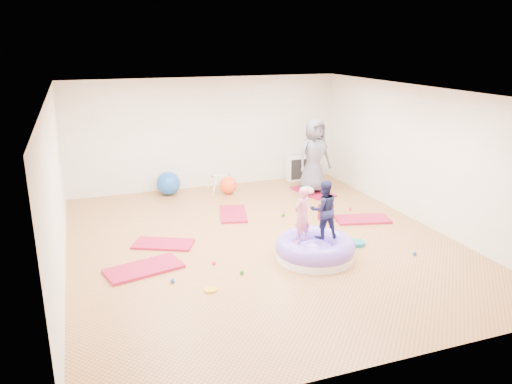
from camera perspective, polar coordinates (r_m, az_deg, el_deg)
name	(u,v)px	position (r m, az deg, el deg)	size (l,w,h in m)	color
room	(262,170)	(9.08, 0.64, 2.50)	(7.01, 8.01, 2.81)	#9B532E
gym_mat_front_left	(144,269)	(8.61, -12.70, -8.53)	(1.24, 0.62, 0.05)	#BA1843
gym_mat_mid_left	(164,244)	(9.52, -10.52, -5.85)	(1.09, 0.55, 0.05)	#BA1843
gym_mat_center_back	(233,214)	(10.94, -2.63, -2.50)	(1.11, 0.56, 0.05)	#BA1843
gym_mat_right	(363,219)	(10.85, 12.08, -3.06)	(1.13, 0.57, 0.05)	#BA1843
gym_mat_rear_right	(313,192)	(12.58, 6.52, 0.02)	(1.18, 0.59, 0.05)	#BA1843
inflatable_cushion	(315,249)	(8.83, 6.74, -6.49)	(1.40, 1.40, 0.44)	white
child_pink	(302,212)	(8.43, 5.29, -2.31)	(0.36, 0.24, 0.98)	pink
child_navy	(324,207)	(8.67, 7.76, -1.67)	(0.50, 0.39, 1.03)	#1C1E44
adult_caregiver	(314,156)	(12.31, 6.67, 4.14)	(0.89, 0.58, 1.82)	#555461
infant	(308,190)	(12.26, 5.99, 0.23)	(0.36, 0.36, 0.21)	#ABC3D4
ball_pit_balls	(297,241)	(9.49, 4.74, -5.59)	(4.50, 2.82, 0.07)	#178813
exercise_ball_blue	(168,183)	(12.45, -9.99, 0.97)	(0.58, 0.58, 0.58)	#1C51AF
exercise_ball_orange	(228,185)	(12.40, -3.20, 0.78)	(0.43, 0.43, 0.43)	#FF531E
infant_play_gym	(221,181)	(12.47, -4.05, 1.29)	(0.60, 0.57, 0.46)	white
cube_shelf	(298,168)	(13.67, 4.86, 2.75)	(0.64, 0.32, 0.64)	white
balance_disc	(357,243)	(9.55, 11.43, -5.75)	(0.32, 0.32, 0.07)	#157482
backpack	(326,212)	(10.72, 7.97, -2.26)	(0.29, 0.18, 0.34)	#A8071D
yellow_toy	(210,290)	(7.80, -5.23, -11.07)	(0.20, 0.20, 0.03)	gold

